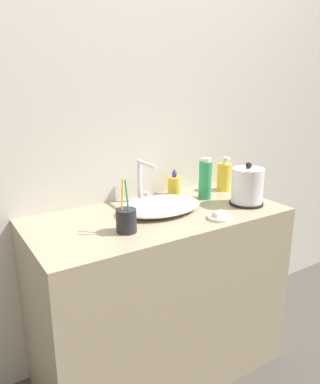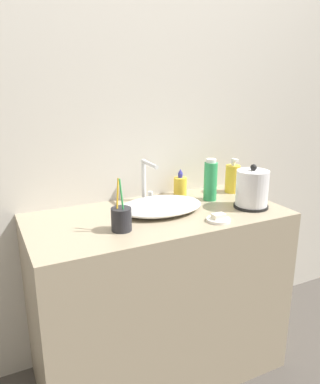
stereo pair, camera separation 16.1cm
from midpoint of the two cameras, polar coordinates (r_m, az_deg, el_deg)
The scene contains 10 objects.
wall_back at distance 1.81m, azimuth -1.82°, elevation 14.27°, with size 6.00×0.04×2.60m.
vanity_counter at distance 1.82m, azimuth 2.43°, elevation -15.50°, with size 1.14×0.55×0.81m.
sink_basin at distance 1.67m, azimuth 2.89°, elevation -2.18°, with size 0.39×0.27×0.05m.
faucet at distance 1.78m, azimuth 0.50°, elevation 2.11°, with size 0.06×0.16×0.20m.
electric_kettle at distance 1.78m, azimuth 16.38°, elevation 0.22°, with size 0.16×0.16×0.20m.
toothbrush_cup at distance 1.45m, azimuth -2.75°, elevation -4.15°, with size 0.08×0.08×0.21m.
lotion_bottle at distance 2.00m, azimuth 13.27°, elevation 2.00°, with size 0.07×0.07×0.18m.
shampoo_bottle at distance 1.90m, azimuth 5.52°, elevation 0.95°, with size 0.07×0.07×0.14m.
mouthwash_bottle at distance 1.84m, azimuth 10.21°, elevation 1.72°, with size 0.06×0.06×0.20m.
soap_dish at distance 1.59m, azimuth 11.81°, elevation -4.06°, with size 0.10×0.10×0.03m.
Camera 2 is at (-0.68, -1.12, 1.37)m, focal length 35.00 mm.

